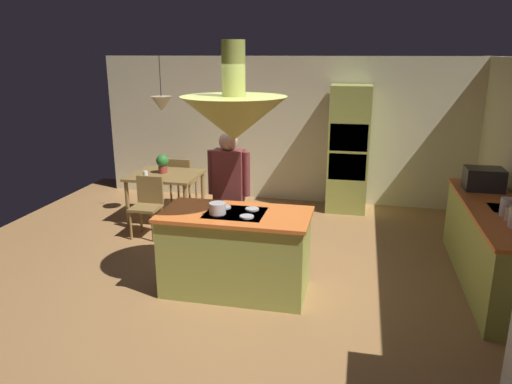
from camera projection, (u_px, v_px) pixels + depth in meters
ground at (240, 282)px, 5.68m from camera, size 8.16×8.16×0.00m
wall_back at (287, 130)px, 8.56m from camera, size 6.80×0.10×2.55m
kitchen_island at (236, 252)px, 5.36m from camera, size 1.64×0.84×0.95m
counter_run_right at (493, 245)px, 5.53m from camera, size 0.73×2.59×0.93m
oven_tower at (349, 149)px, 8.02m from camera, size 0.66×0.62×2.10m
dining_table at (166, 180)px, 7.63m from camera, size 1.07×0.94×0.76m
person_at_island at (229, 190)px, 5.92m from camera, size 0.53×0.23×1.70m
range_hood at (234, 116)px, 4.94m from camera, size 1.10×1.10×1.00m
pendant_light_over_table at (161, 104)px, 7.30m from camera, size 0.32×0.32×0.82m
chair_facing_island at (148, 202)px, 7.03m from camera, size 0.40×0.40×0.87m
chair_by_back_wall at (182, 179)px, 8.32m from camera, size 0.40×0.40×0.87m
potted_plant_on_table at (163, 163)px, 7.61m from camera, size 0.20×0.20×0.30m
cup_on_table at (145, 174)px, 7.42m from camera, size 0.07×0.07×0.09m
canister_sugar at (510, 215)px, 4.95m from camera, size 0.10×0.10×0.14m
canister_tea at (506, 207)px, 5.11m from camera, size 0.12×0.12×0.20m
microwave_on_counter at (484, 179)px, 6.08m from camera, size 0.46×0.36×0.28m
cooking_pot_on_cooktop at (218, 208)px, 5.12m from camera, size 0.18×0.18×0.12m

